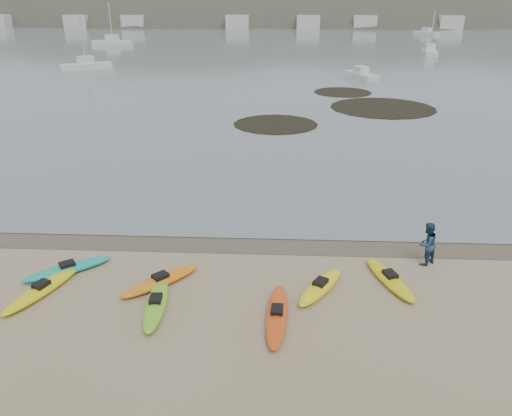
{
  "coord_description": "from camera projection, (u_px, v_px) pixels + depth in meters",
  "views": [
    {
      "loc": [
        0.98,
        -19.62,
        9.93
      ],
      "look_at": [
        0.0,
        0.0,
        1.5
      ],
      "focal_mm": 35.0,
      "sensor_mm": 36.0,
      "label": 1
    }
  ],
  "objects": [
    {
      "name": "ground",
      "position": [
        256.0,
        239.0,
        21.97
      ],
      "size": [
        600.0,
        600.0,
        0.0
      ],
      "primitive_type": "plane",
      "color": "tan",
      "rests_on": "ground"
    },
    {
      "name": "wet_sand",
      "position": [
        256.0,
        242.0,
        21.69
      ],
      "size": [
        60.0,
        60.0,
        0.0
      ],
      "primitive_type": "plane",
      "color": "brown",
      "rests_on": "ground"
    },
    {
      "name": "water",
      "position": [
        281.0,
        12.0,
        297.29
      ],
      "size": [
        1200.0,
        1200.0,
        0.0
      ],
      "primitive_type": "plane",
      "color": "slate",
      "rests_on": "ground"
    },
    {
      "name": "kayaks",
      "position": [
        169.0,
        291.0,
        17.81
      ],
      "size": [
        16.1,
        6.13,
        0.34
      ],
      "color": "#1AA69D",
      "rests_on": "ground"
    },
    {
      "name": "person_east",
      "position": [
        427.0,
        244.0,
        19.63
      ],
      "size": [
        1.1,
        1.07,
        1.79
      ],
      "primitive_type": "imported",
      "rotation": [
        0.0,
        0.0,
        3.8
      ],
      "color": "navy",
      "rests_on": "ground"
    },
    {
      "name": "kelp_mats",
      "position": [
        348.0,
        108.0,
        47.25
      ],
      "size": [
        18.5,
        21.66,
        0.04
      ],
      "color": "black",
      "rests_on": "water"
    },
    {
      "name": "moored_boats",
      "position": [
        270.0,
        47.0,
        95.96
      ],
      "size": [
        80.99,
        82.36,
        1.16
      ],
      "color": "silver",
      "rests_on": "ground"
    },
    {
      "name": "far_hills",
      "position": [
        375.0,
        63.0,
        204.46
      ],
      "size": [
        550.0,
        135.0,
        80.0
      ],
      "color": "#384235",
      "rests_on": "ground"
    },
    {
      "name": "far_town",
      "position": [
        299.0,
        22.0,
        153.98
      ],
      "size": [
        199.0,
        5.0,
        4.0
      ],
      "color": "beige",
      "rests_on": "ground"
    }
  ]
}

